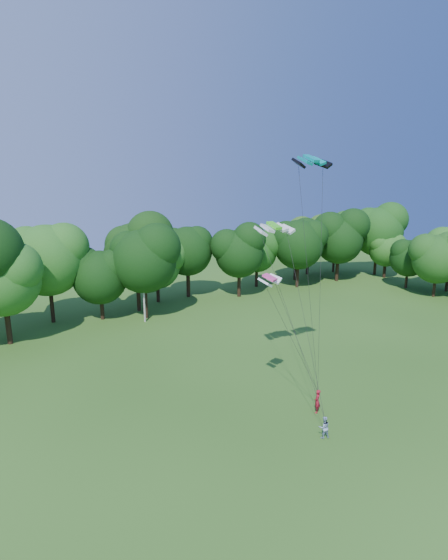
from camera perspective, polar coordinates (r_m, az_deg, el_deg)
ground at (r=28.72m, az=15.77°, el=-23.45°), size 160.00×160.00×0.00m
utility_pole at (r=51.75m, az=-10.47°, el=-0.69°), size 1.74×0.24×8.71m
kite_flyer_left at (r=33.91m, az=12.08°, el=-15.21°), size 0.78×0.74×1.78m
kite_flyer_right at (r=31.24m, az=12.94°, el=-18.23°), size 0.92×0.83×1.54m
kite_teal at (r=32.23m, az=11.33°, el=15.31°), size 2.88×1.41×0.60m
kite_green at (r=34.82m, az=6.56°, el=7.09°), size 3.22×1.68×0.55m
kite_pink at (r=30.54m, az=6.00°, el=0.33°), size 2.15×1.57×0.44m
tree_back_center at (r=55.47m, az=-11.39°, el=4.01°), size 8.86×8.86×12.89m
tree_back_east at (r=76.79m, az=11.02°, el=5.84°), size 7.67×7.67×11.16m
tree_flank_east at (r=68.03m, az=26.24°, el=3.61°), size 7.55×7.55×10.99m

